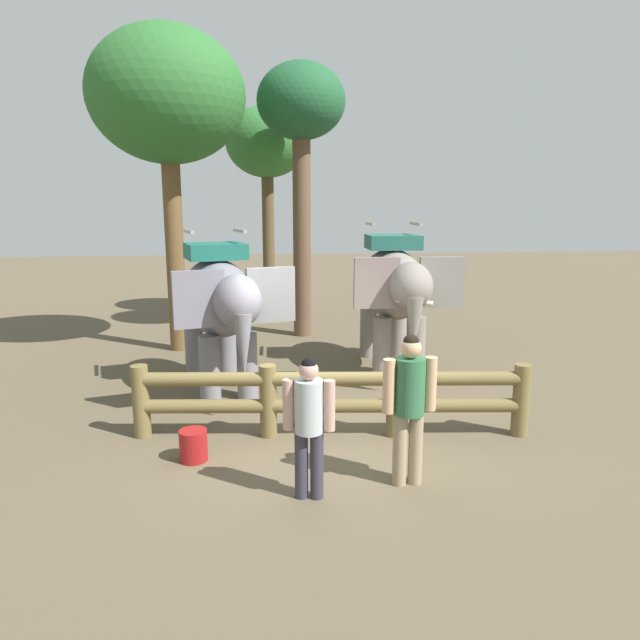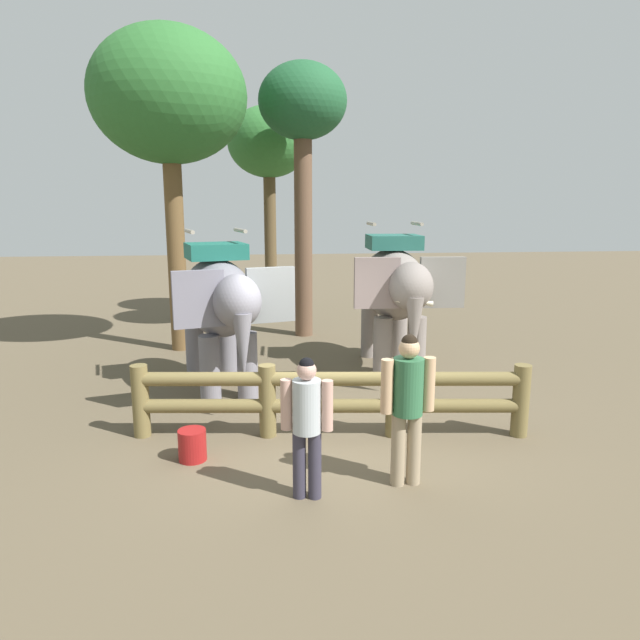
% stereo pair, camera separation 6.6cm
% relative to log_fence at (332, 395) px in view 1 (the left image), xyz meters
% --- Properties ---
extents(ground_plane, '(60.00, 60.00, 0.00)m').
position_rel_log_fence_xyz_m(ground_plane, '(0.00, -0.00, -0.61)').
color(ground_plane, brown).
extents(log_fence, '(5.62, 0.80, 1.05)m').
position_rel_log_fence_xyz_m(log_fence, '(0.00, 0.00, 0.00)').
color(log_fence, brown).
rests_on(log_fence, ground).
extents(elephant_near_left, '(2.19, 3.40, 2.84)m').
position_rel_log_fence_xyz_m(elephant_near_left, '(-1.66, 2.22, 0.99)').
color(elephant_near_left, slate).
rests_on(elephant_near_left, ground).
extents(elephant_center, '(1.94, 3.39, 2.92)m').
position_rel_log_fence_xyz_m(elephant_center, '(1.66, 3.22, 1.04)').
color(elephant_center, gray).
rests_on(elephant_center, ground).
extents(tourist_woman_in_black, '(0.57, 0.37, 1.64)m').
position_rel_log_fence_xyz_m(tourist_woman_in_black, '(-0.49, -1.72, 0.34)').
color(tourist_woman_in_black, '#322F3D').
rests_on(tourist_woman_in_black, ground).
extents(tourist_man_in_blue, '(0.65, 0.38, 1.83)m').
position_rel_log_fence_xyz_m(tourist_man_in_blue, '(0.70, -1.53, 0.45)').
color(tourist_man_in_blue, gray).
rests_on(tourist_man_in_blue, ground).
extents(tree_far_left, '(2.09, 2.09, 6.52)m').
position_rel_log_fence_xyz_m(tree_far_left, '(0.12, 6.48, 4.68)').
color(tree_far_left, brown).
rests_on(tree_far_left, ground).
extents(tree_back_center, '(2.30, 2.30, 5.93)m').
position_rel_log_fence_xyz_m(tree_back_center, '(-0.64, 8.97, 4.22)').
color(tree_back_center, brown).
rests_on(tree_back_center, ground).
extents(tree_far_right, '(3.30, 3.30, 6.90)m').
position_rel_log_fence_xyz_m(tree_far_right, '(-2.80, 5.33, 4.82)').
color(tree_far_right, brown).
rests_on(tree_far_right, ground).
extents(feed_bucket, '(0.36, 0.36, 0.41)m').
position_rel_log_fence_xyz_m(feed_bucket, '(-1.89, -0.60, -0.40)').
color(feed_bucket, maroon).
rests_on(feed_bucket, ground).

